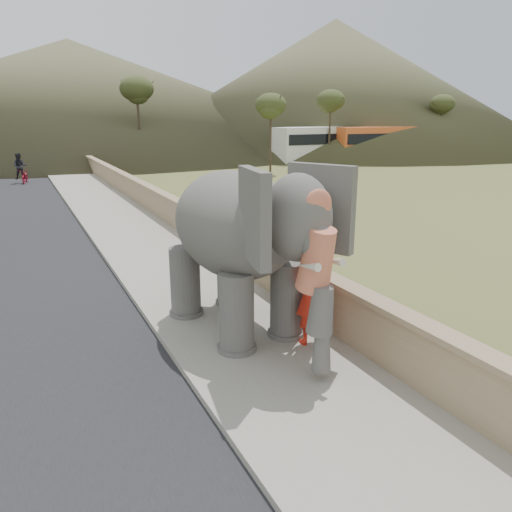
{
  "coord_description": "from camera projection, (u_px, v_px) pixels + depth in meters",
  "views": [
    {
      "loc": [
        -3.64,
        -6.22,
        4.21
      ],
      "look_at": [
        0.2,
        1.71,
        1.7
      ],
      "focal_mm": 35.0,
      "sensor_mm": 36.0,
      "label": 1
    }
  ],
  "objects": [
    {
      "name": "walkway",
      "position": [
        143.0,
        242.0,
        16.69
      ],
      "size": [
        3.0,
        120.0,
        0.15
      ],
      "primitive_type": "cube",
      "color": "#9E9687",
      "rests_on": "ground"
    },
    {
      "name": "hill_far",
      "position": [
        72.0,
        93.0,
        68.82
      ],
      "size": [
        80.0,
        80.0,
        14.0
      ],
      "primitive_type": "cone",
      "color": "brown",
      "rests_on": "ground"
    },
    {
      "name": "cow",
      "position": [
        335.0,
        198.0,
        21.97
      ],
      "size": [
        1.71,
        1.19,
        1.32
      ],
      "primitive_type": "imported",
      "rotation": [
        0.0,
        0.0,
        1.23
      ],
      "color": "brown",
      "rests_on": "ground"
    },
    {
      "name": "bus_white",
      "position": [
        329.0,
        144.0,
        45.75
      ],
      "size": [
        11.14,
        3.23,
        3.1
      ],
      "primitive_type": "cube",
      "rotation": [
        0.0,
        0.0,
        1.64
      ],
      "color": "white",
      "rests_on": "ground"
    },
    {
      "name": "motorcyclist",
      "position": [
        23.0,
        172.0,
        31.23
      ],
      "size": [
        1.09,
        1.79,
        1.89
      ],
      "color": "maroon",
      "rests_on": "ground"
    },
    {
      "name": "hill_right",
      "position": [
        334.0,
        84.0,
        65.97
      ],
      "size": [
        56.0,
        56.0,
        16.0
      ],
      "primitive_type": "cone",
      "color": "brown",
      "rests_on": "ground"
    },
    {
      "name": "elephant_and_man",
      "position": [
        234.0,
        247.0,
        9.57
      ],
      "size": [
        2.84,
        4.72,
        3.22
      ],
      "color": "#65615B",
      "rests_on": "ground"
    },
    {
      "name": "bus_orange",
      "position": [
        386.0,
        144.0,
        46.65
      ],
      "size": [
        11.04,
        2.68,
        3.1
      ],
      "primitive_type": "cube",
      "rotation": [
        0.0,
        0.0,
        1.55
      ],
      "color": "orange",
      "rests_on": "ground"
    },
    {
      "name": "parapet",
      "position": [
        189.0,
        224.0,
        17.26
      ],
      "size": [
        0.3,
        120.0,
        1.1
      ],
      "primitive_type": "cube",
      "color": "tan",
      "rests_on": "ground"
    },
    {
      "name": "trees",
      "position": [
        73.0,
        121.0,
        30.89
      ],
      "size": [
        48.3,
        42.79,
        9.57
      ],
      "color": "#473828",
      "rests_on": "ground"
    },
    {
      "name": "distant_car",
      "position": [
        307.0,
        154.0,
        45.22
      ],
      "size": [
        4.33,
        1.99,
        1.44
      ],
      "primitive_type": "imported",
      "rotation": [
        0.0,
        0.0,
        1.64
      ],
      "color": "#B7B7BF",
      "rests_on": "ground"
    },
    {
      "name": "ground",
      "position": [
        291.0,
        384.0,
        8.06
      ],
      "size": [
        160.0,
        160.0,
        0.0
      ],
      "primitive_type": "plane",
      "color": "olive",
      "rests_on": "ground"
    }
  ]
}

